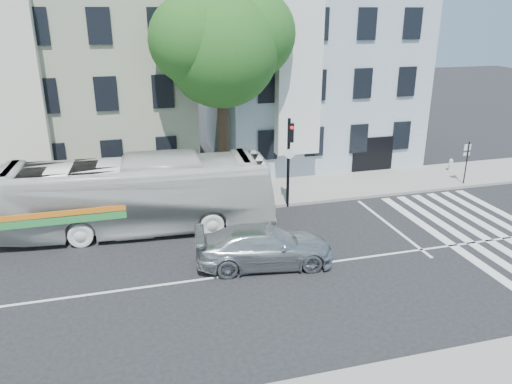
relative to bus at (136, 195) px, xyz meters
name	(u,v)px	position (x,y,z in m)	size (l,w,h in m)	color
ground	(271,270)	(4.65, -5.09, -1.67)	(120.00, 120.00, 0.00)	black
sidewalk_far	(227,197)	(4.65, 2.91, -1.60)	(80.00, 4.00, 0.15)	gray
building_left	(82,80)	(-2.35, 9.91, 3.83)	(12.00, 10.00, 11.00)	gray
building_right	(308,72)	(11.65, 9.91, 3.83)	(12.00, 10.00, 11.00)	#9FB0BE
street_tree	(222,42)	(4.71, 3.65, 6.16)	(7.30, 5.90, 11.10)	#2D2116
bus	(136,195)	(0.00, 0.00, 0.00)	(12.02, 2.81, 3.35)	silver
sedan	(265,246)	(4.55, -4.55, -0.90)	(5.31, 2.16, 1.54)	#B5B8BC
hedge	(141,210)	(0.17, 1.21, -1.17)	(8.50, 0.84, 0.70)	#26551B
traffic_signal	(289,151)	(7.35, 0.85, 1.23)	(0.44, 0.54, 4.49)	black
fire_hydrant	(451,164)	(18.65, 3.60, -1.15)	(0.42, 0.28, 0.73)	#B4B5B0
far_sign_pole	(467,157)	(17.90, 1.36, 0.00)	(0.43, 0.17, 2.40)	black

